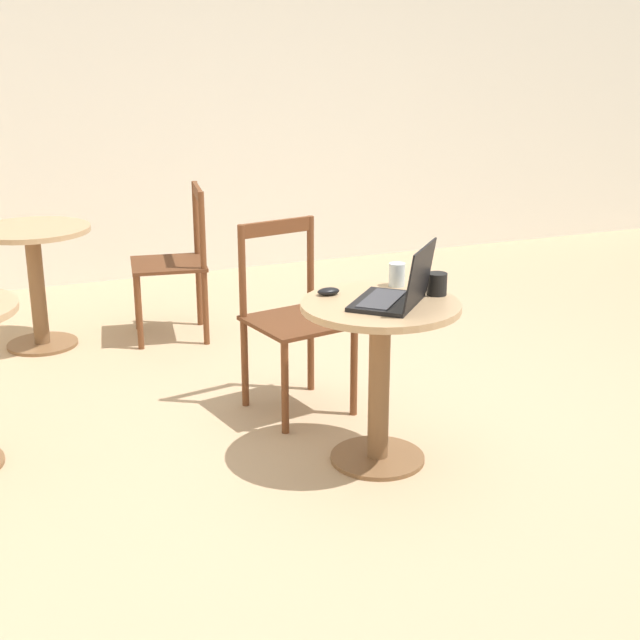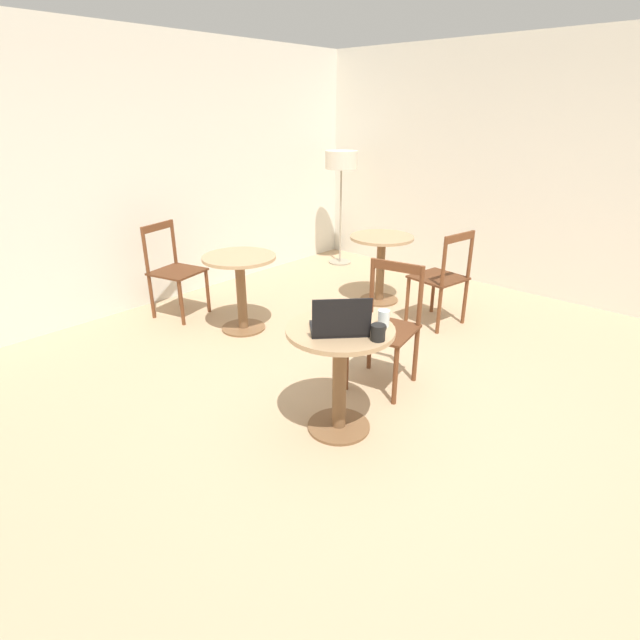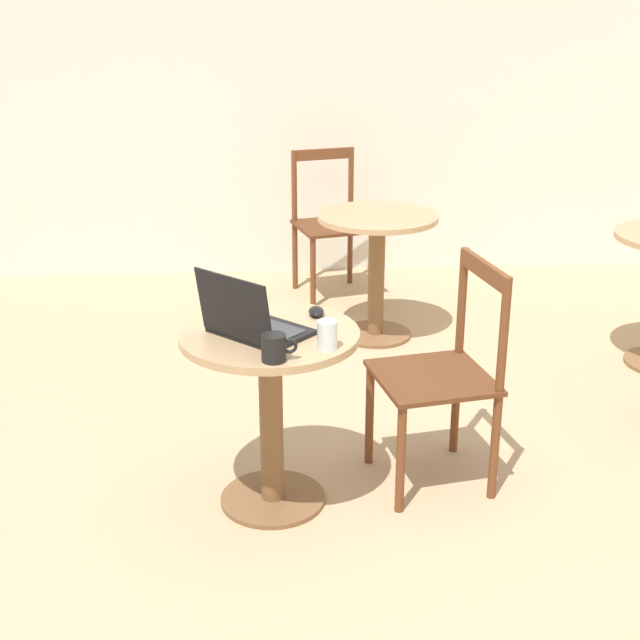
{
  "view_description": "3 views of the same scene",
  "coord_description": "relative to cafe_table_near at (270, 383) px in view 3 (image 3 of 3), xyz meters",
  "views": [
    {
      "loc": [
        -3.52,
        1.76,
        1.8
      ],
      "look_at": [
        -0.32,
        0.45,
        0.69
      ],
      "focal_mm": 50.0,
      "sensor_mm": 36.0,
      "label": 1
    },
    {
      "loc": [
        -2.47,
        -1.61,
        1.97
      ],
      "look_at": [
        -0.23,
        0.41,
        0.69
      ],
      "focal_mm": 28.0,
      "sensor_mm": 36.0,
      "label": 2
    },
    {
      "loc": [
        -0.33,
        -2.92,
        1.95
      ],
      "look_at": [
        -0.1,
        0.5,
        0.65
      ],
      "focal_mm": 50.0,
      "sensor_mm": 36.0,
      "label": 3
    }
  ],
  "objects": [
    {
      "name": "cafe_table_far",
      "position": [
        0.63,
        1.74,
        0.0
      ],
      "size": [
        0.68,
        0.68,
        0.73
      ],
      "color": "brown",
      "rests_on": "ground_plane"
    },
    {
      "name": "ground_plane",
      "position": [
        0.31,
        -0.17,
        -0.52
      ],
      "size": [
        16.0,
        16.0,
        0.0
      ],
      "primitive_type": "plane",
      "color": "tan"
    },
    {
      "name": "mouse",
      "position": [
        0.19,
        0.16,
        0.23
      ],
      "size": [
        0.06,
        0.1,
        0.03
      ],
      "color": "black",
      "rests_on": "cafe_table_near"
    },
    {
      "name": "wall_back",
      "position": [
        0.31,
        3.06,
        0.83
      ],
      "size": [
        9.4,
        0.06,
        2.7
      ],
      "color": "silver",
      "rests_on": "ground_plane"
    },
    {
      "name": "drinking_glass",
      "position": [
        0.2,
        -0.18,
        0.26
      ],
      "size": [
        0.07,
        0.07,
        0.1
      ],
      "color": "silver",
      "rests_on": "cafe_table_near"
    },
    {
      "name": "laptop",
      "position": [
        -0.06,
        -0.04,
        0.26
      ],
      "size": [
        0.45,
        0.44,
        0.26
      ],
      "color": "black",
      "rests_on": "cafe_table_near"
    },
    {
      "name": "mug",
      "position": [
        0.01,
        -0.27,
        0.26
      ],
      "size": [
        0.12,
        0.09,
        0.1
      ],
      "color": "black",
      "rests_on": "cafe_table_near"
    },
    {
      "name": "chair_far_back",
      "position": [
        0.43,
        2.54,
        -0.05
      ],
      "size": [
        0.54,
        0.54,
        0.93
      ],
      "color": "brown",
      "rests_on": "ground_plane"
    },
    {
      "name": "cafe_table_near",
      "position": [
        0.0,
        0.0,
        0.0
      ],
      "size": [
        0.68,
        0.68,
        0.73
      ],
      "color": "brown",
      "rests_on": "ground_plane"
    },
    {
      "name": "chair_near_right",
      "position": [
        0.69,
        0.13,
        -0.05
      ],
      "size": [
        0.52,
        0.52,
        0.93
      ],
      "color": "brown",
      "rests_on": "ground_plane"
    }
  ]
}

